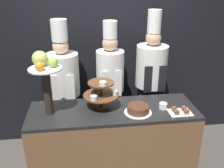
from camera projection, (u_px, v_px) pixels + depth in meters
The scene contains 10 objects.
wall_back at pixel (104, 44), 3.36m from camera, with size 10.00×0.06×2.80m.
buffet_counter at pixel (113, 146), 2.82m from camera, with size 1.78×0.60×0.93m.
tiered_stand at pixel (101, 93), 2.61m from camera, with size 0.38×0.38×0.33m.
fruit_pedestal at pixel (44, 73), 2.41m from camera, with size 0.32×0.32×0.65m.
cake_round at pixel (138, 109), 2.56m from camera, with size 0.28×0.28×0.08m.
cup_white at pixel (163, 106), 2.64m from camera, with size 0.08×0.08×0.06m.
cake_square_tray at pixel (180, 111), 2.57m from camera, with size 0.23×0.18×0.05m.
chef_left at pixel (64, 86), 3.12m from camera, with size 0.40×0.40×1.79m.
chef_center_left at pixel (110, 83), 3.18m from camera, with size 0.35×0.35×1.76m.
chef_center_right at pixel (151, 79), 3.24m from camera, with size 0.39×0.39×1.88m.
Camera 1 is at (-0.31, -2.01, 2.21)m, focal length 40.00 mm.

